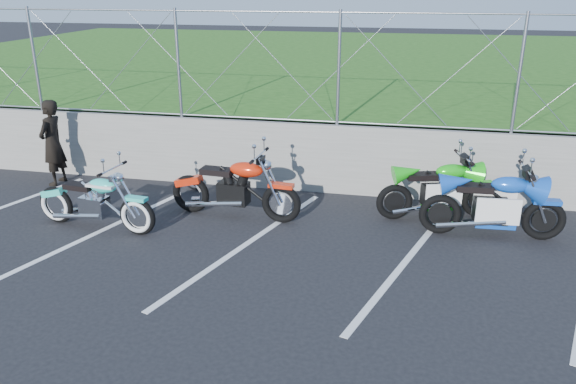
% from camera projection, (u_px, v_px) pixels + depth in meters
% --- Properties ---
extents(ground, '(90.00, 90.00, 0.00)m').
position_uv_depth(ground, '(229.00, 274.00, 7.64)').
color(ground, black).
rests_on(ground, ground).
extents(retaining_wall, '(30.00, 0.22, 1.30)m').
position_uv_depth(retaining_wall, '(283.00, 156.00, 10.62)').
color(retaining_wall, slate).
rests_on(retaining_wall, ground).
extents(grass_field, '(30.00, 20.00, 1.30)m').
position_uv_depth(grass_field, '(344.00, 75.00, 19.78)').
color(grass_field, '#255216').
rests_on(grass_field, ground).
extents(chain_link_fence, '(28.00, 0.03, 2.00)m').
position_uv_depth(chain_link_fence, '(283.00, 67.00, 10.04)').
color(chain_link_fence, gray).
rests_on(chain_link_fence, retaining_wall).
extents(parking_lines, '(18.29, 4.31, 0.01)m').
position_uv_depth(parking_lines, '(326.00, 250.00, 8.32)').
color(parking_lines, silver).
rests_on(parking_lines, ground).
extents(cruiser_turquoise, '(2.15, 0.68, 1.07)m').
position_uv_depth(cruiser_turquoise, '(97.00, 204.00, 8.91)').
color(cruiser_turquoise, black).
rests_on(cruiser_turquoise, ground).
extents(naked_orange, '(2.29, 0.78, 1.14)m').
position_uv_depth(naked_orange, '(236.00, 190.00, 9.32)').
color(naked_orange, black).
rests_on(naked_orange, ground).
extents(sportbike_green, '(2.01, 0.82, 1.07)m').
position_uv_depth(sportbike_green, '(440.00, 192.00, 9.32)').
color(sportbike_green, black).
rests_on(sportbike_green, ground).
extents(sportbike_blue, '(2.20, 0.78, 1.14)m').
position_uv_depth(sportbike_blue, '(495.00, 207.00, 8.60)').
color(sportbike_blue, black).
rests_on(sportbike_blue, ground).
extents(person_standing, '(0.40, 0.61, 1.66)m').
position_uv_depth(person_standing, '(52.00, 143.00, 10.78)').
color(person_standing, black).
rests_on(person_standing, ground).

